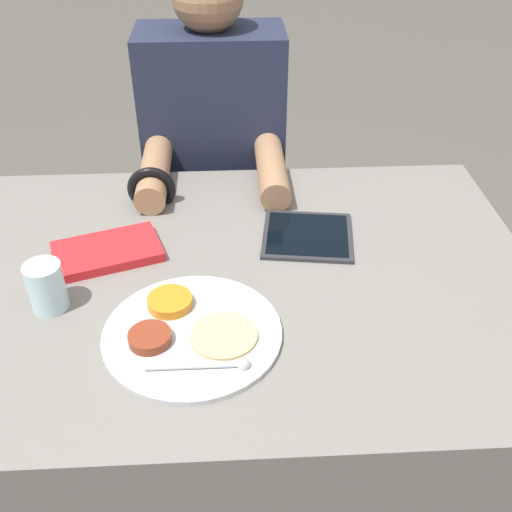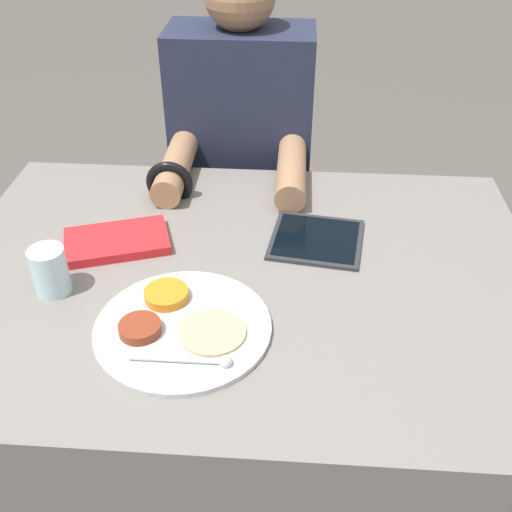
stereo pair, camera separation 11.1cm
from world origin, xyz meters
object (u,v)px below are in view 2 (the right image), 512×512
(thali_tray, at_px, (180,325))
(tablet_device, at_px, (316,239))
(red_notebook, at_px, (117,242))
(person_diner, at_px, (242,194))
(drinking_glass, at_px, (50,271))

(thali_tray, xyz_separation_m, tablet_device, (0.24, 0.28, -0.00))
(thali_tray, height_order, red_notebook, thali_tray)
(thali_tray, distance_m, person_diner, 0.77)
(tablet_device, xyz_separation_m, person_diner, (-0.20, 0.46, -0.17))
(tablet_device, bearing_deg, person_diner, 113.28)
(red_notebook, bearing_deg, tablet_device, 6.04)
(red_notebook, relative_size, drinking_glass, 2.58)
(red_notebook, height_order, drinking_glass, drinking_glass)
(red_notebook, bearing_deg, thali_tray, -54.06)
(thali_tray, bearing_deg, drinking_glass, 160.97)
(drinking_glass, bearing_deg, thali_tray, -19.03)
(person_diner, relative_size, drinking_glass, 12.84)
(person_diner, bearing_deg, thali_tray, -92.99)
(person_diner, bearing_deg, red_notebook, -112.89)
(person_diner, height_order, drinking_glass, person_diner)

